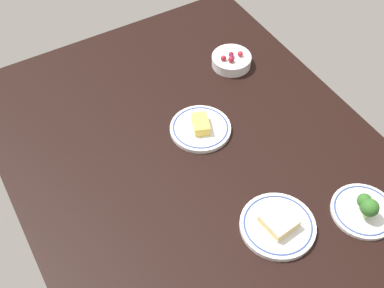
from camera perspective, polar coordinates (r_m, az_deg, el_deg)
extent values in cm
cube|color=black|center=(157.79, 0.00, -0.93)|extent=(132.96, 109.22, 4.00)
cylinder|color=silver|center=(149.99, 18.80, -7.21)|extent=(18.21, 18.21, 1.13)
torus|color=#33478C|center=(149.54, 18.86, -7.09)|extent=(16.53, 16.53, 0.50)
cylinder|color=#9EBC72|center=(148.87, 18.66, -6.64)|extent=(1.44, 1.44, 2.09)
sphere|color=#2D6023|center=(146.82, 18.91, -6.08)|extent=(4.12, 4.12, 4.12)
cylinder|color=#9EBC72|center=(147.65, 19.16, -7.47)|extent=(1.78, 1.78, 2.34)
sphere|color=#2D6023|center=(145.19, 19.46, -6.81)|extent=(5.09, 5.09, 5.09)
cylinder|color=silver|center=(160.57, 0.96, 1.74)|extent=(19.51, 19.51, 1.38)
torus|color=#33478C|center=(160.05, 0.96, 1.91)|extent=(17.67, 17.67, 0.50)
cube|color=#F2D14C|center=(158.88, 0.97, 2.29)|extent=(8.98, 7.33, 3.15)
cylinder|color=silver|center=(141.39, 9.66, -9.11)|extent=(20.90, 20.90, 1.51)
torus|color=#33478C|center=(140.75, 9.70, -8.96)|extent=(18.90, 18.90, 0.50)
cube|color=beige|center=(140.25, 9.73, -8.83)|extent=(9.22, 9.02, 1.20)
cube|color=#E5B24C|center=(139.40, 9.78, -8.62)|extent=(9.22, 9.02, 0.80)
cube|color=beige|center=(138.56, 9.84, -8.40)|extent=(9.22, 9.02, 1.20)
cylinder|color=silver|center=(182.70, 4.48, 9.36)|extent=(13.97, 13.97, 3.64)
torus|color=silver|center=(181.52, 4.51, 9.79)|extent=(14.21, 14.21, 0.80)
sphere|color=#59144C|center=(180.56, 4.51, 9.84)|extent=(1.45, 1.45, 1.45)
sphere|color=maroon|center=(181.18, 4.44, 10.08)|extent=(1.82, 1.82, 1.82)
sphere|color=#59144C|center=(181.30, 4.43, 10.09)|extent=(1.71, 1.71, 1.71)
sphere|color=#B2232D|center=(181.58, 5.48, 10.13)|extent=(1.95, 1.95, 1.95)
sphere|color=maroon|center=(179.32, 3.57, 9.67)|extent=(1.96, 1.96, 1.96)
sphere|color=maroon|center=(178.80, 4.45, 9.51)|extent=(2.14, 2.14, 2.14)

